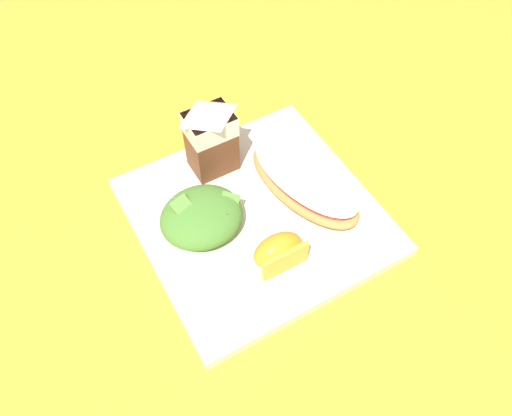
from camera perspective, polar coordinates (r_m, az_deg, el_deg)
ground at (r=0.65m, az=0.00°, el=-1.33°), size 3.00×3.00×0.00m
white_plate at (r=0.65m, az=0.00°, el=-0.93°), size 0.28×0.28×0.02m
cheesy_pizza_bread at (r=0.65m, az=5.57°, el=2.66°), size 0.11×0.18×0.04m
green_salad_pile at (r=0.62m, az=-5.99°, el=-0.95°), size 0.10×0.09×0.05m
milk_carton at (r=0.64m, az=-5.02°, el=8.09°), size 0.06×0.05×0.11m
orange_wedge_front at (r=0.59m, az=2.50°, el=-4.77°), size 0.06×0.04×0.04m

